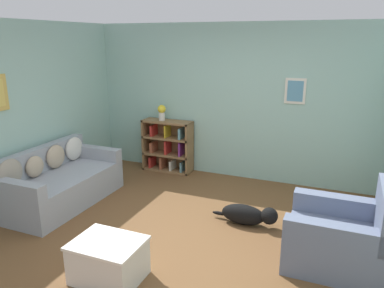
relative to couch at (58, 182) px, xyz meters
The scene contains 9 objects.
ground_plane 2.05m from the couch, ahead, with size 14.00×14.00×0.00m, color brown.
wall_back 3.08m from the couch, 46.15° to the left, with size 5.60×0.13×2.60m.
wall_left 1.13m from the couch, 164.24° to the right, with size 0.13×5.00×2.60m.
couch is the anchor object (origin of this frame).
bookshelf 2.08m from the couch, 65.56° to the left, with size 0.90×0.32×0.93m.
recliner_chair 3.91m from the couch, ahead, with size 1.04×0.91×0.93m.
coffee_table 2.15m from the couch, 35.86° to the right, with size 0.69×0.54×0.42m.
dog 2.78m from the couch, ahead, with size 0.88×0.24×0.28m.
vase 2.16m from the couch, 67.94° to the left, with size 0.15×0.15×0.28m.
Camera 1 is at (1.76, -3.81, 2.34)m, focal length 35.00 mm.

